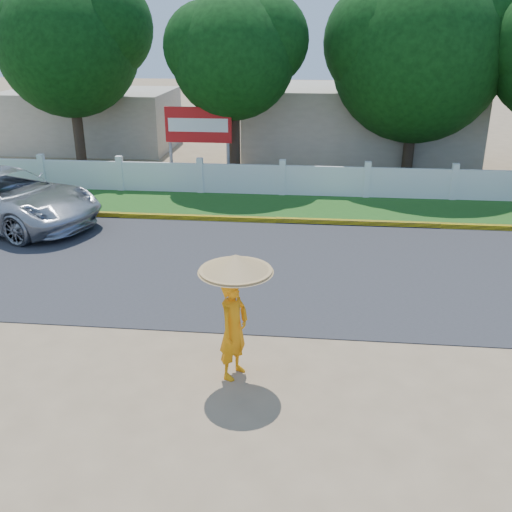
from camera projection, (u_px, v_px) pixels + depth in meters
The scene contains 11 objects.
ground at pixel (245, 363), 10.37m from camera, with size 120.00×120.00×0.00m, color #9E8460.
road at pixel (266, 266), 14.52m from camera, with size 60.00×7.00×0.02m, color #38383A.
grass_verge at pixel (279, 206), 19.36m from camera, with size 60.00×3.50×0.03m, color #2D601E.
curb at pixel (276, 220), 17.77m from camera, with size 40.00×0.18×0.16m, color yellow.
fence at pixel (282, 180), 20.50m from camera, with size 40.00×0.10×1.10m, color silver.
building_near at pixel (357, 123), 26.10m from camera, with size 10.00×6.00×3.20m, color #B7AD99.
building_far at pixel (92, 120), 28.34m from camera, with size 8.00×5.00×2.80m, color #B7AD99.
vehicle at pixel (5, 198), 17.34m from camera, with size 2.81×6.09×1.69m, color #ABAEB3.
monk_with_parasol at pixel (235, 299), 9.48m from camera, with size 1.25×1.25×2.27m.
billboard at pixel (198, 129), 21.23m from camera, with size 2.50×0.13×2.95m.
tree_row at pixel (392, 49), 21.42m from camera, with size 29.33×7.11×8.38m.
Camera 1 is at (1.12, -8.83, 5.68)m, focal length 40.00 mm.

